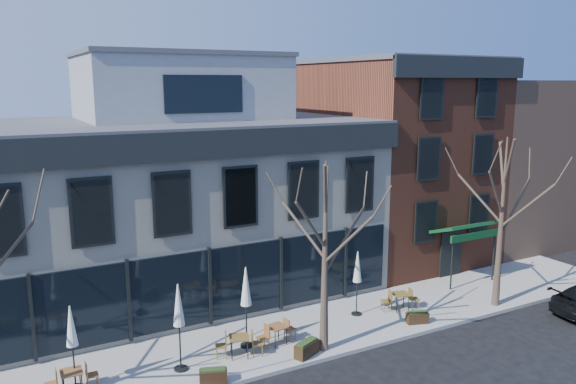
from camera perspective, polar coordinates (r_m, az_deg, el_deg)
name	(u,v)px	position (r m, az deg, el deg)	size (l,w,h in m)	color
ground	(210,330)	(23.71, -7.89, -13.67)	(120.00, 120.00, 0.00)	black
sidewalk_front	(306,332)	(23.16, 1.83, -13.99)	(33.50, 4.70, 0.15)	gray
corner_building	(171,194)	(26.90, -11.81, -0.23)	(18.39, 10.39, 11.10)	beige
red_brick_building	(391,158)	(32.70, 10.44, 3.41)	(8.20, 11.78, 11.18)	brown
bg_building	(499,156)	(40.43, 20.66, 3.41)	(12.00, 12.00, 10.00)	#8C664C
tree_mid	(325,255)	(20.30, 3.80, -6.41)	(3.50, 3.55, 7.04)	#382B21
tree_right	(502,220)	(26.01, 20.88, -2.70)	(3.72, 3.77, 7.48)	#382B21
cafe_set_1	(72,379)	(20.05, -21.10, -17.29)	(1.66, 0.68, 0.88)	brown
cafe_set_2	(239,344)	(21.00, -4.97, -15.13)	(1.80, 1.00, 0.93)	brown
cafe_set_3	(277,333)	(21.82, -1.14, -14.10)	(1.70, 0.76, 0.88)	brown
cafe_set_5	(400,300)	(25.27, 11.33, -10.66)	(1.78, 0.90, 0.91)	brown
umbrella_0	(71,331)	(19.56, -21.15, -13.01)	(0.45, 0.45, 2.83)	black
umbrella_1	(179,310)	(19.69, -11.05, -11.66)	(0.50, 0.50, 3.10)	black
umbrella_2	(246,291)	(21.02, -4.30, -9.97)	(0.50, 0.50, 3.11)	black
umbrella_3	(357,270)	(23.97, 7.06, -7.90)	(0.45, 0.45, 2.80)	black
planter_1	(213,376)	(19.56, -7.60, -18.02)	(0.97, 0.64, 0.51)	black
planter_2	(307,348)	(21.07, 1.91, -15.58)	(1.10, 0.79, 0.57)	black
planter_3	(417,317)	(24.20, 13.01, -12.30)	(0.96, 0.61, 0.50)	black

